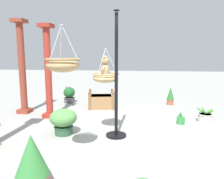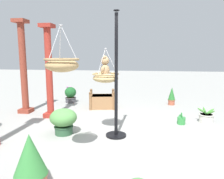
% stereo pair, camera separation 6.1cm
% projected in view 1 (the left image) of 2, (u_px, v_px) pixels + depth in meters
% --- Properties ---
extents(ground_plane, '(40.00, 40.00, 0.00)m').
position_uv_depth(ground_plane, '(116.00, 134.00, 4.79)').
color(ground_plane, '#9E9E99').
extents(display_pole_central, '(0.44, 0.44, 2.62)m').
position_uv_depth(display_pole_central, '(116.00, 98.00, 4.53)').
color(display_pole_central, black).
rests_on(display_pole_central, ground).
extents(hanging_basket_with_teddy, '(0.58, 0.58, 0.74)m').
position_uv_depth(hanging_basket_with_teddy, '(106.00, 77.00, 4.65)').
color(hanging_basket_with_teddy, tan).
extents(teddy_bear, '(0.32, 0.29, 0.46)m').
position_uv_depth(teddy_bear, '(105.00, 68.00, 4.62)').
color(teddy_bear, tan).
extents(hanging_basket_left_high, '(0.54, 0.54, 0.72)m').
position_uv_depth(hanging_basket_left_high, '(63.00, 64.00, 3.31)').
color(hanging_basket_left_high, tan).
extents(greenhouse_pillar_left, '(0.37, 0.37, 2.76)m').
position_uv_depth(greenhouse_pillar_left, '(22.00, 69.00, 6.36)').
color(greenhouse_pillar_left, brown).
rests_on(greenhouse_pillar_left, ground).
extents(greenhouse_pillar_right, '(0.35, 0.35, 2.56)m').
position_uv_depth(greenhouse_pillar_right, '(48.00, 74.00, 5.92)').
color(greenhouse_pillar_right, '#9E2D23').
rests_on(greenhouse_pillar_right, ground).
extents(wooden_planter_box, '(0.84, 0.95, 0.60)m').
position_uv_depth(wooden_planter_box, '(101.00, 101.00, 7.16)').
color(wooden_planter_box, '#9E7047').
rests_on(wooden_planter_box, ground).
extents(potted_plant_flowering_red, '(0.59, 0.59, 0.57)m').
position_uv_depth(potted_plant_flowering_red, '(63.00, 120.00, 4.73)').
color(potted_plant_flowering_red, '#2D5638').
rests_on(potted_plant_flowering_red, ground).
extents(potted_plant_small_succulent, '(0.42, 0.45, 0.38)m').
position_uv_depth(potted_plant_small_succulent, '(205.00, 117.00, 5.62)').
color(potted_plant_small_succulent, beige).
rests_on(potted_plant_small_succulent, ground).
extents(potted_plant_conical_shrub, '(0.26, 0.26, 0.63)m').
position_uv_depth(potted_plant_conical_shrub, '(170.00, 96.00, 7.59)').
color(potted_plant_conical_shrub, '#AD563D').
rests_on(potted_plant_conical_shrub, ground).
extents(potted_plant_trailing_ivy, '(0.42, 0.42, 0.61)m').
position_uv_depth(potted_plant_trailing_ivy, '(69.00, 95.00, 7.93)').
color(potted_plant_trailing_ivy, '#4C4C51').
rests_on(potted_plant_trailing_ivy, ground).
extents(potted_plant_broad_leaf, '(0.43, 0.43, 0.74)m').
position_uv_depth(potted_plant_broad_leaf, '(32.00, 162.00, 2.76)').
color(potted_plant_broad_leaf, '#BC6042').
rests_on(potted_plant_broad_leaf, ground).
extents(watering_can, '(0.35, 0.20, 0.30)m').
position_uv_depth(watering_can, '(181.00, 120.00, 5.49)').
color(watering_can, '#338C3F').
rests_on(watering_can, ground).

